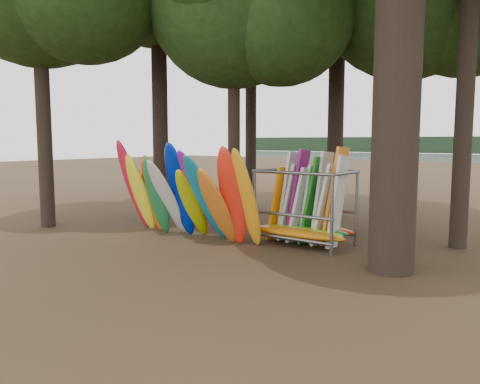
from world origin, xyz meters
The scene contains 4 objects.
ground centered at (0.00, 0.00, 0.00)m, with size 120.00×120.00×0.00m, color #47331E.
oak_5 centered at (-1.11, 2.49, 7.46)m, with size 6.48×6.48×10.30m.
kayak_row centered at (-1.28, 0.26, 1.31)m, with size 5.31×2.25×3.15m.
storage_rack centered at (2.05, 1.80, 1.01)m, with size 3.10×1.56×2.82m.
Camera 1 is at (8.71, -9.74, 2.96)m, focal length 35.00 mm.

